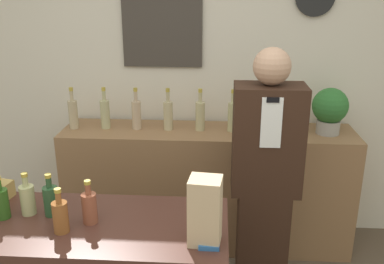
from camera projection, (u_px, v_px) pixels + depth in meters
back_wall at (190, 69)px, 3.36m from camera, size 5.20×0.09×2.70m
back_shelf at (207, 188)px, 3.36m from camera, size 2.19×0.47×0.95m
shopkeeper at (265, 182)px, 2.65m from camera, size 0.42×0.26×1.66m
potted_plant at (330, 109)px, 3.08m from camera, size 0.26×0.26×0.34m
paper_bag at (205, 211)px, 1.85m from camera, size 0.15×0.14×0.31m
tape_dispenser at (210, 243)px, 1.85m from camera, size 0.09×0.06×0.07m
counter_bottle_1 at (1, 202)px, 2.07m from camera, size 0.07×0.07×0.22m
counter_bottle_2 at (28, 199)px, 2.11m from camera, size 0.07×0.07×0.22m
counter_bottle_3 at (51, 200)px, 2.09m from camera, size 0.07×0.07×0.22m
counter_bottle_4 at (60, 216)px, 1.95m from camera, size 0.07×0.07×0.22m
counter_bottle_5 at (89, 207)px, 2.03m from camera, size 0.07×0.07×0.22m
shelf_bottle_0 at (73, 113)px, 3.21m from camera, size 0.07×0.07×0.32m
shelf_bottle_1 at (105, 113)px, 3.22m from camera, size 0.07×0.07×0.32m
shelf_bottle_2 at (136, 114)px, 3.20m from camera, size 0.07×0.07×0.32m
shelf_bottle_3 at (168, 114)px, 3.19m from camera, size 0.07×0.07×0.32m
shelf_bottle_4 at (200, 115)px, 3.17m from camera, size 0.07×0.07×0.32m
shelf_bottle_5 at (232, 116)px, 3.15m from camera, size 0.07×0.07×0.32m
shelf_bottle_6 at (265, 117)px, 3.13m from camera, size 0.07×0.07×0.32m
shelf_bottle_7 at (298, 117)px, 3.13m from camera, size 0.07×0.07×0.32m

